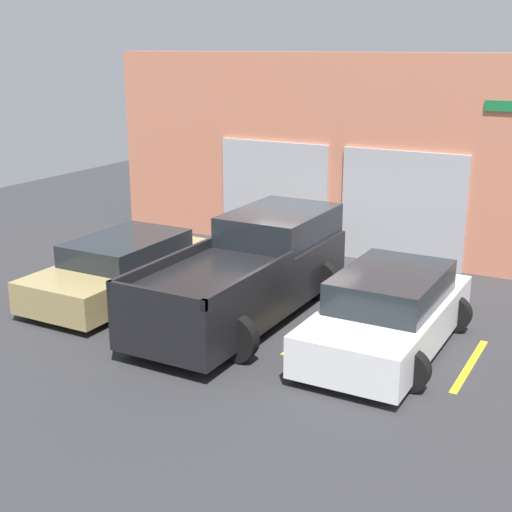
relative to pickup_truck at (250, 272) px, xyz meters
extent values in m
plane|color=#2D2D30|center=(0.00, 1.57, -0.85)|extent=(28.00, 28.00, 0.00)
cube|color=#D17A5B|center=(0.00, 4.87, 1.54)|extent=(12.90, 0.60, 4.78)
cube|color=#ADADB2|center=(-1.86, 4.53, 0.48)|extent=(2.93, 0.08, 2.65)
cube|color=#ADADB2|center=(1.46, 4.53, 0.48)|extent=(2.93, 0.08, 2.65)
cube|color=#197238|center=(3.55, 4.54, 2.86)|extent=(0.90, 0.03, 0.22)
cube|color=black|center=(0.00, -0.26, -0.14)|extent=(1.84, 5.40, 0.99)
cube|color=#1E2328|center=(0.00, 1.22, 0.65)|extent=(1.70, 2.43, 0.58)
cube|color=black|center=(-0.88, -1.47, 0.45)|extent=(0.08, 2.97, 0.18)
cube|color=black|center=(0.88, -1.47, 0.45)|extent=(0.08, 2.97, 0.18)
cube|color=black|center=(0.00, -2.92, 0.45)|extent=(1.84, 0.08, 0.18)
cylinder|color=black|center=(-0.81, 1.41, -0.45)|extent=(0.80, 0.22, 0.80)
cylinder|color=black|center=(0.81, 1.41, -0.45)|extent=(0.80, 0.22, 0.80)
cylinder|color=black|center=(-0.81, -1.93, -0.45)|extent=(0.80, 0.22, 0.80)
cylinder|color=black|center=(0.81, -1.93, -0.45)|extent=(0.80, 0.22, 0.80)
cube|color=white|center=(2.80, -0.26, -0.37)|extent=(1.77, 4.24, 0.67)
cube|color=#1E2328|center=(2.80, -0.15, 0.23)|extent=(1.56, 2.33, 0.53)
cylinder|color=black|center=(2.02, 1.05, -0.53)|extent=(0.65, 0.22, 0.65)
cylinder|color=black|center=(3.57, 1.05, -0.53)|extent=(0.65, 0.22, 0.65)
cylinder|color=black|center=(2.02, -1.57, -0.53)|extent=(0.65, 0.22, 0.65)
cylinder|color=black|center=(3.57, -1.57, -0.53)|extent=(0.65, 0.22, 0.65)
cube|color=#9E8956|center=(-2.80, -0.26, -0.40)|extent=(1.83, 4.38, 0.62)
cube|color=#1E2328|center=(-2.80, -0.15, 0.13)|extent=(1.61, 2.41, 0.44)
cylinder|color=black|center=(-3.60, 1.10, -0.53)|extent=(0.64, 0.22, 0.64)
cylinder|color=black|center=(-1.99, 1.10, -0.53)|extent=(0.64, 0.22, 0.64)
cylinder|color=black|center=(-3.60, -1.62, -0.53)|extent=(0.64, 0.22, 0.64)
cylinder|color=black|center=(-1.99, -1.62, -0.53)|extent=(0.64, 0.22, 0.64)
cube|color=gold|center=(-4.20, -0.26, -0.85)|extent=(0.12, 2.20, 0.01)
cube|color=gold|center=(-1.40, -0.26, -0.85)|extent=(0.12, 2.20, 0.01)
cube|color=gold|center=(1.40, -0.26, -0.85)|extent=(0.12, 2.20, 0.01)
cube|color=gold|center=(4.20, -0.26, -0.85)|extent=(0.12, 2.20, 0.01)
camera|label=1|loc=(6.23, -11.07, 4.08)|focal=50.00mm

